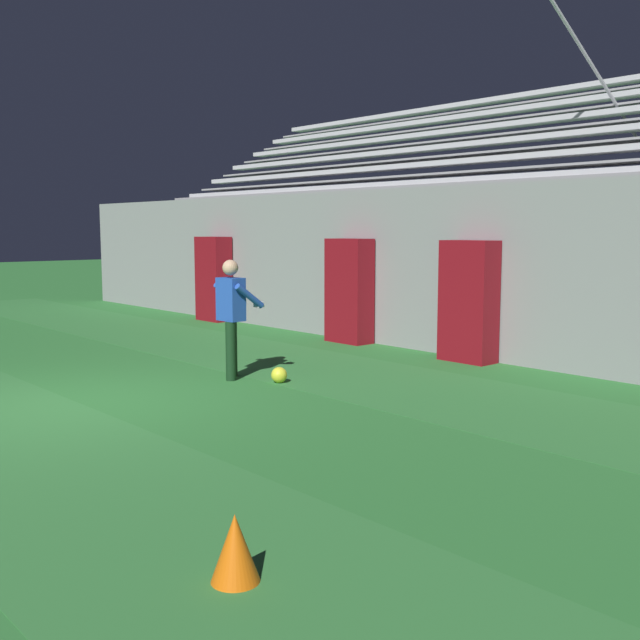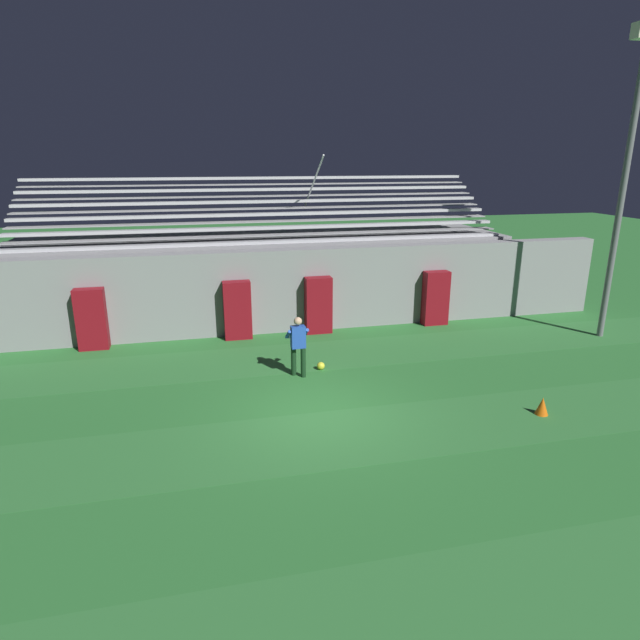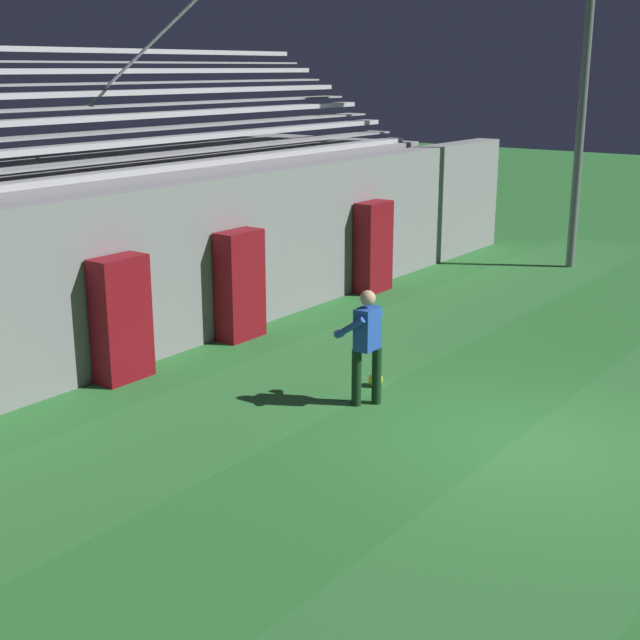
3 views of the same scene
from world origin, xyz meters
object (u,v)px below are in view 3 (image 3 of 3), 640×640
(soccer_ball, at_px, (376,379))
(floodlight_pole, at_px, (590,12))
(padding_pillar_far_right, at_px, (373,247))
(goalkeeper, at_px, (366,340))
(padding_pillar_gate_right, at_px, (240,285))
(padding_pillar_gate_left, at_px, (121,319))

(soccer_ball, bearing_deg, floodlight_pole, 4.62)
(padding_pillar_far_right, xyz_separation_m, goalkeeper, (-5.64, -3.56, -0.00))
(padding_pillar_gate_right, bearing_deg, padding_pillar_gate_left, 180.00)
(soccer_ball, bearing_deg, goalkeeper, -158.20)
(floodlight_pole, bearing_deg, padding_pillar_far_right, 152.74)
(padding_pillar_far_right, relative_size, soccer_ball, 8.71)
(padding_pillar_gate_left, relative_size, soccer_ball, 8.71)
(padding_pillar_far_right, distance_m, soccer_ball, 5.99)
(floodlight_pole, height_order, soccer_ball, floodlight_pole)
(padding_pillar_gate_left, height_order, padding_pillar_far_right, same)
(goalkeeper, xyz_separation_m, soccer_ball, (0.70, 0.28, -0.84))
(padding_pillar_far_right, bearing_deg, padding_pillar_gate_left, 180.00)
(floodlight_pole, distance_m, goalkeeper, 11.60)
(floodlight_pole, relative_size, soccer_ball, 42.68)
(padding_pillar_far_right, distance_m, floodlight_pole, 7.29)
(padding_pillar_gate_right, bearing_deg, padding_pillar_far_right, 0.00)
(padding_pillar_far_right, bearing_deg, goalkeeper, -147.69)
(floodlight_pole, bearing_deg, goalkeeper, -174.17)
(padding_pillar_far_right, height_order, floodlight_pole, floodlight_pole)
(goalkeeper, bearing_deg, padding_pillar_gate_left, 110.36)
(goalkeeper, relative_size, soccer_ball, 7.59)
(padding_pillar_gate_right, relative_size, padding_pillar_far_right, 1.00)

